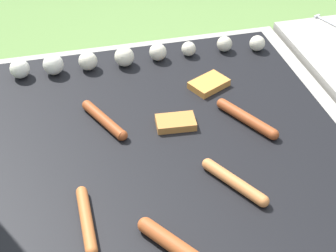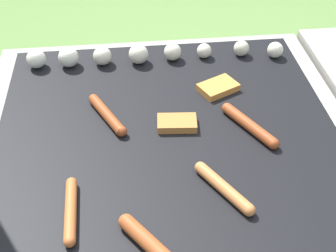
% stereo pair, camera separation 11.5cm
% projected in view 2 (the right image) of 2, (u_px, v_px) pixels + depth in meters
% --- Properties ---
extents(ground_plane, '(14.00, 14.00, 0.00)m').
position_uv_depth(ground_plane, '(168.00, 234.00, 1.44)').
color(ground_plane, '#608442').
extents(grill, '(0.97, 0.97, 0.41)m').
position_uv_depth(grill, '(168.00, 189.00, 1.30)').
color(grill, '#9E998E').
rests_on(grill, ground_plane).
extents(sausage_front_center, '(0.10, 0.17, 0.03)m').
position_uv_depth(sausage_front_center, '(107.00, 115.00, 1.20)').
color(sausage_front_center, '#93421E').
rests_on(sausage_front_center, grill).
extents(sausage_back_left, '(0.11, 0.18, 0.03)m').
position_uv_depth(sausage_back_left, '(249.00, 125.00, 1.17)').
color(sausage_back_left, '#93421E').
rests_on(sausage_back_left, grill).
extents(sausage_mid_left, '(0.11, 0.16, 0.03)m').
position_uv_depth(sausage_mid_left, '(224.00, 188.00, 1.01)').
color(sausage_mid_left, '#C6753D').
rests_on(sausage_mid_left, grill).
extents(sausage_back_center, '(0.03, 0.18, 0.02)m').
position_uv_depth(sausage_back_center, '(71.00, 210.00, 0.96)').
color(sausage_back_center, '#B7602D').
rests_on(sausage_back_center, grill).
extents(sausage_mid_right, '(0.11, 0.13, 0.03)m').
position_uv_depth(sausage_mid_right, '(147.00, 241.00, 0.90)').
color(sausage_mid_right, '#A34C23').
rests_on(sausage_mid_right, grill).
extents(bread_slice_left, '(0.12, 0.11, 0.02)m').
position_uv_depth(bread_slice_left, '(218.00, 87.00, 1.30)').
color(bread_slice_left, '#D18438').
rests_on(bread_slice_left, grill).
extents(bread_slice_right, '(0.10, 0.07, 0.02)m').
position_uv_depth(bread_slice_right, '(177.00, 123.00, 1.18)').
color(bread_slice_right, '#B27033').
rests_on(bread_slice_right, grill).
extents(mushroom_row, '(0.77, 0.07, 0.06)m').
position_uv_depth(mushroom_row, '(138.00, 54.00, 1.40)').
color(mushroom_row, silver).
rests_on(mushroom_row, grill).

